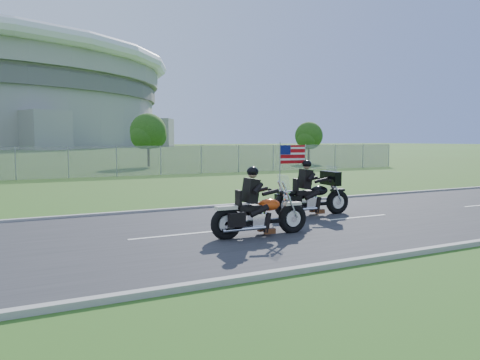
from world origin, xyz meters
name	(u,v)px	position (x,y,z in m)	size (l,w,h in m)	color
ground	(243,230)	(0.00, 0.00, 0.00)	(420.00, 420.00, 0.00)	#365019
road	(243,229)	(0.00, 0.00, 0.02)	(120.00, 8.00, 0.04)	#28282B
curb_north	(189,209)	(0.00, 4.05, 0.05)	(120.00, 0.18, 0.12)	#9E9B93
curb_south	(339,264)	(0.00, -4.05, 0.05)	(120.00, 0.18, 0.12)	#9E9B93
fence	(15,163)	(-5.00, 20.00, 1.00)	(60.00, 0.03, 2.00)	gray
tree_fence_near	(148,133)	(6.04, 30.04, 2.97)	(3.52, 3.28, 4.75)	#382316
tree_fence_far	(309,137)	(22.04, 28.03, 2.64)	(3.08, 2.87, 4.20)	#382316
motorcycle_lead	(259,215)	(-0.07, -1.00, 0.56)	(2.66, 0.68, 1.79)	black
motorcycle_follow	(312,197)	(2.99, 1.00, 0.62)	(2.70, 0.90, 2.25)	black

